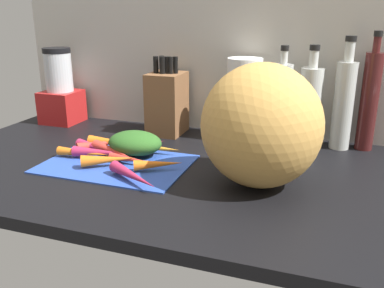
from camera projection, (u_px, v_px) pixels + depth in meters
ground_plane at (218, 175)px, 112.26cm from camera, size 170.00×80.00×3.00cm
wall_back at (252, 44)px, 136.84cm from camera, size 170.00×3.00×60.00cm
cutting_board at (117, 163)px, 115.71cm from camera, size 39.81×27.60×0.80cm
carrot_0 at (108, 160)px, 112.60cm from camera, size 13.97×9.89×3.28cm
carrot_1 at (97, 147)px, 123.02cm from camera, size 14.63×6.05×3.03cm
carrot_2 at (84, 153)px, 118.74cm from camera, size 16.05×4.01×2.61cm
carrot_3 at (129, 159)px, 114.43cm from camera, size 12.10×2.88×2.28cm
carrot_4 at (133, 176)px, 101.93cm from camera, size 16.95×11.40×3.04cm
carrot_5 at (139, 145)px, 126.29cm from camera, size 13.04×14.44×2.07cm
carrot_6 at (109, 142)px, 126.97cm from camera, size 13.26×5.74×3.55cm
carrot_7 at (101, 153)px, 118.31cm from camera, size 16.89×6.03×3.07cm
carrot_8 at (113, 151)px, 118.96cm from camera, size 16.31×9.39×3.40cm
carrot_9 at (157, 148)px, 122.46cm from camera, size 14.18×3.97×2.71cm
carrot_10 at (102, 144)px, 126.00cm from camera, size 12.16×13.62×3.00cm
carrot_11 at (158, 164)px, 109.90cm from camera, size 12.86×8.72×2.89cm
carrot_greens_pile at (135, 143)px, 120.76cm from camera, size 16.07×12.36×6.80cm
winter_squash at (261, 126)px, 98.43cm from camera, size 28.99×27.71×29.96cm
knife_block at (167, 102)px, 141.47cm from camera, size 11.10×13.59×26.34cm
blender_appliance at (60, 91)px, 154.67cm from camera, size 13.06×13.06×27.76cm
paper_towel_roll at (245, 100)px, 133.92cm from camera, size 11.15×11.15×26.57cm
bottle_0 at (281, 105)px, 127.88cm from camera, size 6.00×6.00×31.07cm
bottle_1 at (310, 106)px, 127.24cm from camera, size 6.77×6.77×31.27cm
bottle_2 at (344, 103)px, 125.22cm from camera, size 6.15×6.15×33.95cm
bottle_3 at (369, 100)px, 123.93cm from camera, size 5.29×5.29×35.41cm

